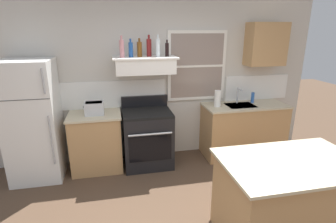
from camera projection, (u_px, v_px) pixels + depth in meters
back_wall at (160, 79)px, 4.38m from camera, size 5.40×0.11×2.70m
refrigerator at (33, 121)px, 3.79m from camera, size 0.70×0.72×1.75m
counter_left_of_stove at (97, 141)px, 4.14m from camera, size 0.79×0.63×0.91m
toaster at (94, 108)px, 3.95m from camera, size 0.30×0.20×0.19m
stove_range at (147, 138)px, 4.26m from camera, size 0.76×0.69×1.09m
range_hood_shelf at (145, 65)px, 4.00m from camera, size 0.96×0.52×0.24m
bottle_rose_pink at (122, 48)px, 3.81m from camera, size 0.07×0.07×0.31m
bottle_blue_liqueur at (131, 49)px, 3.86m from camera, size 0.07×0.07×0.27m
bottle_amber_wine at (140, 49)px, 3.92m from camera, size 0.07×0.07×0.27m
bottle_red_label_wine at (149, 47)px, 3.97m from camera, size 0.07×0.07×0.32m
bottle_clear_tall at (158, 48)px, 3.91m from camera, size 0.06×0.06×0.32m
bottle_balsamic_dark at (167, 49)px, 3.97m from camera, size 0.06×0.06×0.25m
counter_right_with_sink at (243, 129)px, 4.63m from camera, size 1.43×0.63×0.91m
sink_faucet at (238, 94)px, 4.51m from camera, size 0.03×0.17×0.28m
paper_towel_roll at (218, 99)px, 4.35m from camera, size 0.11×0.11×0.27m
dish_soap_bottle at (253, 97)px, 4.60m from camera, size 0.06×0.06×0.18m
kitchen_island at (287, 201)px, 2.71m from camera, size 1.40×0.90×0.91m
upper_cabinet_right at (266, 44)px, 4.40m from camera, size 0.64×0.32×0.70m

